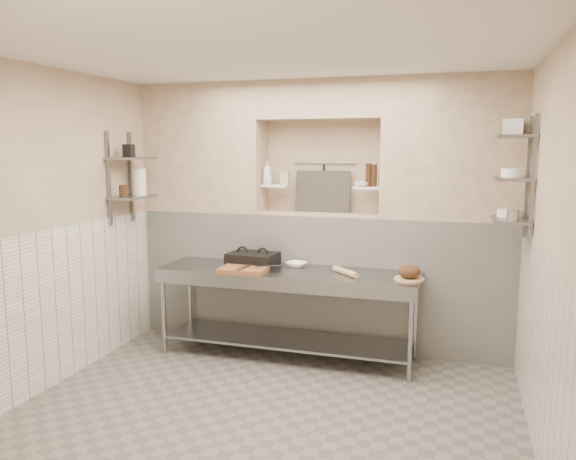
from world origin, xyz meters
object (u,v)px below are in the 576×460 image
at_px(panini_press, 253,259).
at_px(jug_left, 139,182).
at_px(bottle_soap, 267,173).
at_px(bowl_alcove, 361,184).
at_px(prep_table, 287,296).
at_px(rolling_pin, 345,272).
at_px(bread_loaf, 409,271).
at_px(cutting_board, 243,270).
at_px(mixing_bowl, 296,264).

bearing_deg(panini_press, jug_left, -170.68).
distance_m(bottle_soap, bowl_alcove, 1.03).
relative_size(prep_table, bowl_alcove, 17.13).
bearing_deg(jug_left, rolling_pin, -0.69).
relative_size(rolling_pin, bowl_alcove, 2.47).
relative_size(panini_press, bottle_soap, 2.03).
bearing_deg(panini_press, bread_loaf, -1.79).
bearing_deg(rolling_pin, bread_loaf, -2.95).
xyz_separation_m(prep_table, rolling_pin, (0.59, -0.02, 0.29)).
relative_size(rolling_pin, bread_loaf, 1.82).
height_order(cutting_board, mixing_bowl, mixing_bowl).
bearing_deg(prep_table, rolling_pin, -1.55).
height_order(rolling_pin, bottle_soap, bottle_soap).
bearing_deg(bottle_soap, rolling_pin, -29.16).
distance_m(bread_loaf, bottle_soap, 1.90).
relative_size(rolling_pin, bottle_soap, 1.48).
bearing_deg(prep_table, bowl_alcove, 40.59).
bearing_deg(cutting_board, bowl_alcove, 35.32).
relative_size(cutting_board, rolling_pin, 1.22).
relative_size(bread_loaf, jug_left, 0.73).
relative_size(bottle_soap, bowl_alcove, 1.66).
height_order(panini_press, jug_left, jug_left).
bearing_deg(rolling_pin, bottle_soap, 150.84).
height_order(cutting_board, bottle_soap, bottle_soap).
bearing_deg(cutting_board, mixing_bowl, 40.78).
relative_size(prep_table, panini_press, 5.07).
bearing_deg(bowl_alcove, rolling_pin, -94.44).
relative_size(cutting_board, bread_loaf, 2.22).
bearing_deg(bottle_soap, panini_press, -92.72).
height_order(rolling_pin, jug_left, jug_left).
bearing_deg(prep_table, cutting_board, -154.85).
height_order(bowl_alcove, jug_left, jug_left).
bearing_deg(panini_press, bowl_alcove, 26.21).
relative_size(prep_table, cutting_board, 5.68).
relative_size(mixing_bowl, bowl_alcove, 1.36).
distance_m(prep_table, bottle_soap, 1.37).
height_order(prep_table, rolling_pin, rolling_pin).
distance_m(cutting_board, bread_loaf, 1.60).
height_order(cutting_board, bowl_alcove, bowl_alcove).
xyz_separation_m(prep_table, bread_loaf, (1.20, -0.05, 0.34)).
xyz_separation_m(cutting_board, bread_loaf, (1.59, 0.14, 0.06)).
bearing_deg(cutting_board, jug_left, 171.12).
bearing_deg(bread_loaf, mixing_bowl, 168.43).
bearing_deg(bread_loaf, jug_left, 178.83).
height_order(mixing_bowl, bread_loaf, bread_loaf).
distance_m(mixing_bowl, jug_left, 1.89).
relative_size(mixing_bowl, jug_left, 0.73).
relative_size(panini_press, rolling_pin, 1.37).
height_order(prep_table, bowl_alcove, bowl_alcove).
bearing_deg(bowl_alcove, bottle_soap, -179.34).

